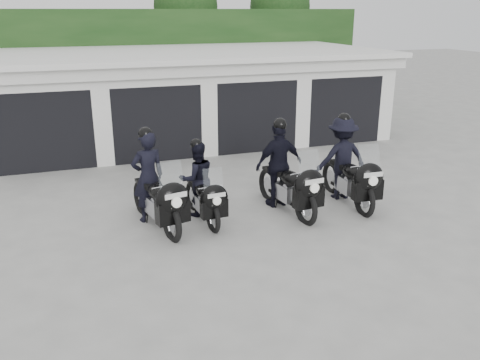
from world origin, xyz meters
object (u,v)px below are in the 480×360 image
object	(u,v)px
police_bike_b	(200,185)
police_bike_c	(284,171)
police_bike_d	(345,163)
police_bike_a	(155,188)

from	to	relation	value
police_bike_b	police_bike_c	distance (m)	1.90
police_bike_b	police_bike_d	xyz separation A→B (m)	(3.45, -0.10, 0.16)
police_bike_d	police_bike_c	bearing A→B (deg)	-177.16
police_bike_c	police_bike_b	bearing A→B (deg)	169.87
police_bike_b	police_bike_c	size ratio (longest dim) A/B	0.84
police_bike_c	police_bike_d	world-z (taller)	police_bike_d
police_bike_b	police_bike_c	world-z (taller)	police_bike_c
police_bike_b	police_bike_d	size ratio (longest dim) A/B	0.84
police_bike_a	police_bike_d	world-z (taller)	police_bike_d
police_bike_a	police_bike_b	world-z (taller)	police_bike_a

